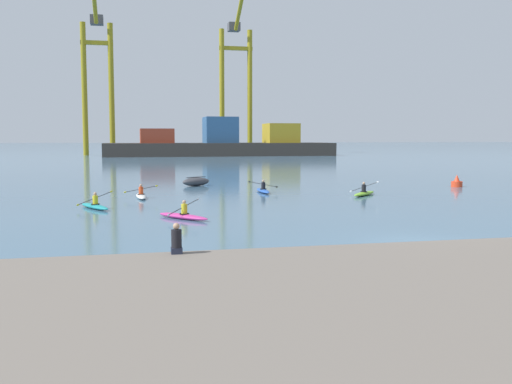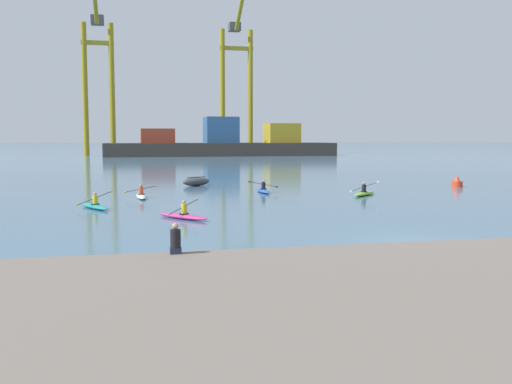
# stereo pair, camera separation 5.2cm
# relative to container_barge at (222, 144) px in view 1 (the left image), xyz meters

# --- Properties ---
(ground_plane) EXTENTS (800.00, 800.00, 0.00)m
(ground_plane) POSITION_rel_container_barge_xyz_m (-9.26, -104.01, -2.53)
(ground_plane) COLOR #476B84
(container_barge) EXTENTS (49.29, 10.35, 8.33)m
(container_barge) POSITION_rel_container_barge_xyz_m (0.00, 0.00, 0.00)
(container_barge) COLOR #38332D
(container_barge) RESTS_ON ground
(gantry_crane_west) EXTENTS (6.99, 16.56, 36.07)m
(gantry_crane_west) POSITION_rel_container_barge_xyz_m (-26.16, 9.61, 16.33)
(gantry_crane_west) COLOR olive
(gantry_crane_west) RESTS_ON ground
(gantry_crane_west_mid) EXTENTS (8.09, 16.12, 38.67)m
(gantry_crane_west_mid) POSITION_rel_container_barge_xyz_m (5.97, 15.39, 16.94)
(gantry_crane_west_mid) COLOR olive
(gantry_crane_west_mid) RESTS_ON ground
(capsized_dinghy) EXTENTS (2.81, 2.22, 0.76)m
(capsized_dinghy) POSITION_rel_container_barge_xyz_m (-14.51, -76.06, -2.17)
(capsized_dinghy) COLOR #38383D
(capsized_dinghy) RESTS_ON ground
(channel_buoy) EXTENTS (0.90, 0.90, 1.00)m
(channel_buoy) POSITION_rel_container_barge_xyz_m (6.29, -81.57, -2.17)
(channel_buoy) COLOR red
(channel_buoy) RESTS_ON ground
(kayak_teal) EXTENTS (2.04, 3.32, 1.00)m
(kayak_teal) POSITION_rel_container_barge_xyz_m (-21.94, -90.23, -2.35)
(kayak_teal) COLOR teal
(kayak_teal) RESTS_ON ground
(kayak_magenta) EXTENTS (2.58, 3.04, 0.99)m
(kayak_magenta) POSITION_rel_container_barge_xyz_m (-17.41, -95.47, -2.35)
(kayak_magenta) COLOR #C13384
(kayak_magenta) RESTS_ON ground
(kayak_lime) EXTENTS (2.81, 2.85, 1.07)m
(kayak_lime) POSITION_rel_container_barge_xyz_m (-3.94, -86.53, -2.35)
(kayak_lime) COLOR #7ABC2D
(kayak_lime) RESTS_ON ground
(kayak_white) EXTENTS (2.26, 3.42, 0.95)m
(kayak_white) POSITION_rel_container_barge_xyz_m (-19.23, -84.91, -2.35)
(kayak_white) COLOR silver
(kayak_white) RESTS_ON ground
(kayak_blue) EXTENTS (2.26, 3.41, 0.95)m
(kayak_blue) POSITION_rel_container_barge_xyz_m (-10.37, -82.91, -2.35)
(kayak_blue) COLOR #2856B2
(kayak_blue) RESTS_ON ground
(seated_onlooker) EXTENTS (0.32, 0.30, 0.90)m
(seated_onlooker) POSITION_rel_container_barge_xyz_m (-18.73, -107.65, -1.40)
(seated_onlooker) COLOR #23283D
(seated_onlooker) RESTS_ON stone_quay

